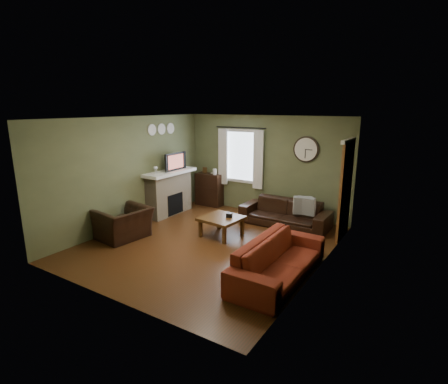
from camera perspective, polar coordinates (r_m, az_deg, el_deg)
The scene contains 31 objects.
floor at distance 7.48m, azimuth -2.31°, elevation -8.36°, with size 4.60×5.20×0.00m, color #44240F.
ceiling at distance 6.93m, azimuth -2.52°, elevation 11.96°, with size 4.60×5.20×0.00m, color white.
wall_left at distance 8.59m, azimuth -15.17°, elevation 3.13°, with size 0.00×5.20×2.60m, color #5A633F.
wall_right at distance 6.12m, azimuth 15.62°, elevation -1.13°, with size 0.00×5.20×2.60m, color #5A633F.
wall_back at distance 9.31m, azimuth 6.74°, elevation 4.33°, with size 4.60×0.00×2.60m, color #5A633F.
wall_front at distance 5.24m, azimuth -18.81°, elevation -3.88°, with size 4.60×0.00×2.60m, color #5A633F.
fireplace at distance 9.41m, azimuth -8.93°, elevation -0.31°, with size 0.40×1.40×1.10m, color #9D8B6B.
firebox at distance 9.35m, azimuth -7.99°, elevation -1.95°, with size 0.04×0.60×0.55m, color black.
mantel at distance 9.26m, azimuth -8.92°, elevation 3.21°, with size 0.58×1.60×0.08m, color white.
tv at distance 9.33m, azimuth -8.27°, elevation 4.64°, with size 0.60×0.08×0.35m, color black.
tv_screen at distance 9.27m, azimuth -7.91°, elevation 4.94°, with size 0.02×0.62×0.36m, color #994C3F.
medallion_left at distance 9.01m, azimuth -11.69°, elevation 9.91°, with size 0.28×0.28×0.03m, color white.
medallion_mid at distance 9.27m, azimuth -10.18°, elevation 10.08°, with size 0.28×0.28×0.03m, color white.
medallion_right at distance 9.53m, azimuth -8.74°, elevation 10.24°, with size 0.28×0.28×0.03m, color white.
window_pane at distance 9.58m, azimuth 2.93°, elevation 5.89°, with size 1.00×0.02×1.30m, color silver, non-canonical shape.
curtain_rod at distance 9.42m, azimuth 2.68°, elevation 10.46°, with size 0.03×0.03×1.50m, color black.
curtain_left at distance 9.78m, azimuth -0.18°, elevation 5.78°, with size 0.28×0.04×1.55m, color white.
curtain_right at distance 9.24m, azimuth 5.60°, elevation 5.23°, with size 0.28×0.04×1.55m, color white.
wall_clock at distance 8.78m, azimuth 13.22°, elevation 6.78°, with size 0.64×0.06×0.64m, color white, non-canonical shape.
door at distance 7.93m, azimuth 19.21°, elevation 0.12°, with size 0.05×0.90×2.10m, color brown.
bookshelf at distance 10.14m, azimuth -2.42°, elevation 0.41°, with size 0.79×0.34×0.94m, color black, non-canonical shape.
book at distance 10.14m, azimuth -2.06°, elevation 3.26°, with size 0.17×0.22×0.02m, color #472B12.
sofa_brown at distance 8.58m, azimuth 9.90°, elevation -3.39°, with size 2.14×0.84×0.62m, color black.
pillow_left at distance 8.45m, azimuth 12.70°, elevation -2.13°, with size 0.43×0.13×0.43m, color gray.
pillow_right at distance 8.41m, azimuth 13.26°, elevation -2.23°, with size 0.43×0.13×0.43m, color gray.
sofa_red at distance 6.03m, azimuth 8.96°, elevation -10.81°, with size 2.26×0.88×0.66m, color maroon.
armchair at distance 7.95m, azimuth -16.07°, elevation -4.94°, with size 1.04×0.91×0.68m, color black.
coffee_table at distance 7.80m, azimuth -0.40°, elevation -5.66°, with size 0.83×0.83×0.44m, color #472B12, non-canonical shape.
tissue_box at distance 7.74m, azimuth 0.86°, elevation -4.42°, with size 0.12×0.12×0.10m, color black.
wine_glass_a at distance 8.83m, azimuth -11.18°, elevation 3.48°, with size 0.07×0.07×0.19m, color white, non-canonical shape.
wine_glass_b at distance 8.86m, azimuth -10.98°, elevation 3.51°, with size 0.06×0.06×0.19m, color white, non-canonical shape.
Camera 1 is at (3.94, -5.69, 2.83)m, focal length 28.00 mm.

